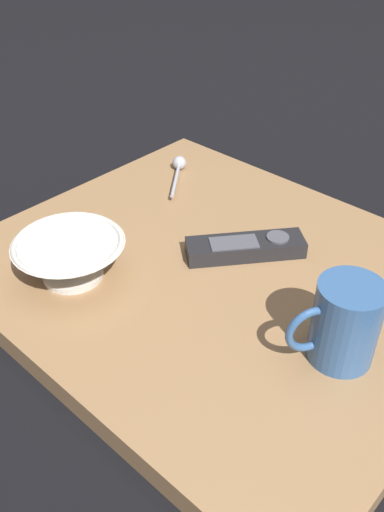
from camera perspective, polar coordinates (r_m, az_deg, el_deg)
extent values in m
plane|color=black|center=(0.80, 2.59, -3.10)|extent=(6.00, 6.00, 0.00)
cube|color=#936D47|center=(0.79, 2.62, -2.16)|extent=(0.56, 0.66, 0.03)
cylinder|color=beige|center=(0.77, -12.21, -1.80)|extent=(0.08, 0.08, 0.01)
cone|color=beige|center=(0.76, -12.47, -0.16)|extent=(0.15, 0.15, 0.05)
torus|color=beige|center=(0.74, -12.71, 1.30)|extent=(0.15, 0.15, 0.01)
cylinder|color=#33598C|center=(0.64, 15.62, -6.66)|extent=(0.08, 0.08, 0.10)
torus|color=#33598C|center=(0.62, 12.26, -7.43)|extent=(0.06, 0.04, 0.06)
cylinder|color=#A3A5B2|center=(0.96, -1.71, 7.91)|extent=(0.09, 0.07, 0.01)
sphere|color=#A3A5B2|center=(1.02, -1.31, 9.63)|extent=(0.03, 0.03, 0.03)
cube|color=black|center=(0.80, 5.55, 0.88)|extent=(0.16, 0.14, 0.02)
cylinder|color=#4C4C54|center=(0.80, 8.88, 1.94)|extent=(0.03, 0.03, 0.00)
cube|color=#4C4C54|center=(0.78, 4.09, 1.53)|extent=(0.07, 0.07, 0.00)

